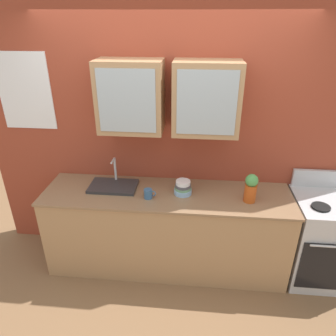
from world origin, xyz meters
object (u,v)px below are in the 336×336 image
Objects in this scene: stove_range at (322,239)px; sink_faucet at (113,185)px; cup_near_sink at (148,194)px; vase at (251,188)px; bowl_stack at (183,188)px.

stove_range is 2.25× the size of sink_faucet.
sink_faucet is at bearing 156.55° from cup_near_sink.
cup_near_sink is (0.38, -0.17, 0.02)m from sink_faucet.
sink_faucet is 1.70× the size of vase.
bowl_stack is (0.71, -0.05, 0.04)m from sink_faucet.
vase is at bearing -175.43° from stove_range.
cup_near_sink is (-0.32, -0.12, -0.02)m from bowl_stack.
vase is at bearing -5.48° from sink_faucet.
bowl_stack is at bearing 173.04° from vase.
sink_faucet reaches higher than cup_near_sink.
stove_range is at bearing 4.57° from vase.
vase is at bearing -6.96° from bowl_stack.
vase is 2.41× the size of cup_near_sink.
vase is at bearing 2.34° from cup_near_sink.
sink_faucet reaches higher than stove_range.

